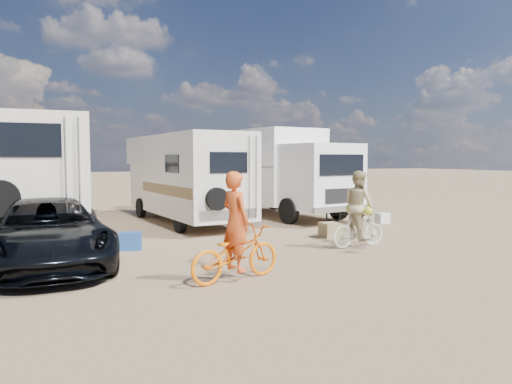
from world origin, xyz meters
name	(u,v)px	position (x,y,z in m)	size (l,w,h in m)	color
ground	(280,262)	(0.00, 0.00, 0.00)	(140.00, 140.00, 0.00)	#8E7255
rv_main	(184,179)	(0.04, 6.90, 1.46)	(2.06, 6.79, 2.92)	white
rv_left	(32,178)	(-4.59, 6.79, 1.60)	(2.57, 8.46, 3.19)	beige
box_truck	(281,173)	(3.84, 7.18, 1.61)	(2.43, 6.63, 3.23)	white
dark_suv	(48,233)	(-4.38, 1.64, 0.68)	(2.24, 4.86, 1.35)	black
bike_man	(236,253)	(-1.42, -0.99, 0.48)	(0.64, 1.84, 0.97)	orange
bike_woman	(359,229)	(2.52, 0.70, 0.44)	(0.42, 1.48, 0.89)	beige
rider_man	(236,231)	(-1.42, -0.99, 0.88)	(0.64, 0.42, 1.75)	#D9501D
rider_woman	(359,213)	(2.52, 0.70, 0.84)	(0.82, 0.64, 1.68)	tan
bike_parked	(349,211)	(4.96, 4.46, 0.40)	(0.54, 1.54, 0.81)	black
cooler	(130,241)	(-2.56, 2.71, 0.21)	(0.52, 0.37, 0.41)	#1F488C
crate	(330,230)	(2.77, 2.29, 0.20)	(0.49, 0.49, 0.39)	olive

